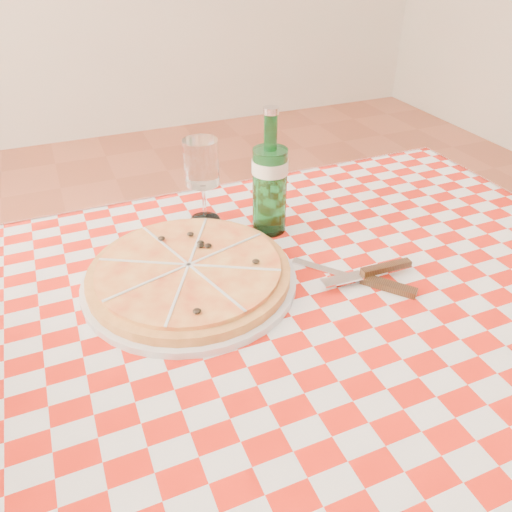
{
  "coord_description": "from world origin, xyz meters",
  "views": [
    {
      "loc": [
        -0.28,
        -0.56,
        1.27
      ],
      "look_at": [
        -0.02,
        0.06,
        0.82
      ],
      "focal_mm": 35.0,
      "sensor_mm": 36.0,
      "label": 1
    }
  ],
  "objects_px": {
    "dining_table": "(280,347)",
    "wine_glass": "(203,182)",
    "pizza_plate": "(189,272)",
    "water_bottle": "(270,173)"
  },
  "relations": [
    {
      "from": "dining_table",
      "to": "water_bottle",
      "type": "relative_size",
      "value": 4.87
    },
    {
      "from": "pizza_plate",
      "to": "wine_glass",
      "type": "bearing_deg",
      "value": 65.17
    },
    {
      "from": "dining_table",
      "to": "pizza_plate",
      "type": "bearing_deg",
      "value": 137.73
    },
    {
      "from": "dining_table",
      "to": "wine_glass",
      "type": "distance_m",
      "value": 0.36
    },
    {
      "from": "pizza_plate",
      "to": "water_bottle",
      "type": "relative_size",
      "value": 1.47
    },
    {
      "from": "dining_table",
      "to": "pizza_plate",
      "type": "distance_m",
      "value": 0.2
    },
    {
      "from": "water_bottle",
      "to": "wine_glass",
      "type": "distance_m",
      "value": 0.14
    },
    {
      "from": "pizza_plate",
      "to": "dining_table",
      "type": "bearing_deg",
      "value": -42.27
    },
    {
      "from": "water_bottle",
      "to": "pizza_plate",
      "type": "bearing_deg",
      "value": -150.6
    },
    {
      "from": "dining_table",
      "to": "wine_glass",
      "type": "height_order",
      "value": "wine_glass"
    }
  ]
}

